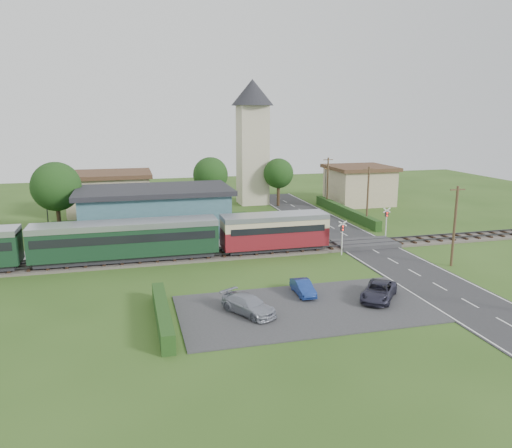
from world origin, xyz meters
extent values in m
plane|color=#2D4C19|center=(0.00, 0.00, 0.00)|extent=(120.00, 120.00, 0.00)
cube|color=#4C443D|center=(0.00, 2.00, 0.10)|extent=(76.00, 3.20, 0.20)
cube|color=#3F3F47|center=(0.00, 1.28, 0.42)|extent=(76.00, 0.08, 0.15)
cube|color=#3F3F47|center=(0.00, 2.72, 0.42)|extent=(76.00, 0.08, 0.15)
cube|color=#28282B|center=(10.00, 0.00, 0.03)|extent=(6.00, 70.00, 0.05)
cube|color=#333335|center=(-1.50, -12.00, 0.04)|extent=(17.00, 9.00, 0.08)
cube|color=#333335|center=(10.00, 2.00, 0.23)|extent=(6.20, 3.40, 0.45)
cube|color=gray|center=(-10.00, 5.20, 0.23)|extent=(30.00, 3.00, 0.45)
cube|color=beige|center=(-18.00, 5.20, 1.65)|extent=(2.00, 2.00, 2.40)
cube|color=#232328|center=(-18.00, 5.20, 2.93)|extent=(2.30, 2.30, 0.15)
cube|color=#3D6772|center=(-10.00, 11.00, 2.40)|extent=(15.00, 8.00, 4.80)
cube|color=#232328|center=(-10.00, 11.00, 5.05)|extent=(16.00, 9.00, 0.50)
cube|color=#232328|center=(-10.00, 7.06, 1.10)|extent=(1.20, 0.12, 2.20)
cube|color=black|center=(-15.00, 7.06, 2.40)|extent=(1.00, 0.12, 1.20)
cube|color=black|center=(-13.00, 7.06, 2.40)|extent=(1.00, 0.12, 1.20)
cube|color=black|center=(-7.00, 7.06, 2.40)|extent=(1.00, 0.12, 1.20)
cube|color=black|center=(-5.00, 7.06, 2.40)|extent=(1.00, 0.12, 1.20)
cube|color=#232328|center=(0.54, 2.00, 0.59)|extent=(9.00, 2.20, 0.50)
cube|color=maroon|center=(0.54, 2.00, 1.59)|extent=(10.00, 2.80, 1.80)
cube|color=beige|center=(0.54, 2.00, 2.84)|extent=(10.00, 2.82, 0.90)
cube|color=black|center=(0.54, 2.00, 2.49)|extent=(9.00, 2.88, 0.60)
cube|color=#A4A8B3|center=(0.54, 2.00, 3.49)|extent=(10.00, 2.90, 0.45)
cube|color=#232328|center=(-13.06, 2.00, 0.59)|extent=(15.20, 2.20, 0.50)
cube|color=#13311E|center=(-13.06, 2.00, 2.09)|extent=(16.00, 2.80, 2.60)
cube|color=black|center=(-13.06, 2.00, 2.49)|extent=(15.40, 2.86, 0.70)
cube|color=#A4A8B3|center=(-13.06, 2.00, 3.49)|extent=(16.00, 2.90, 0.50)
cube|color=beige|center=(5.00, 28.00, 7.00)|extent=(4.00, 4.00, 14.00)
cone|color=#232328|center=(5.00, 28.00, 15.80)|extent=(6.00, 6.00, 3.60)
cube|color=tan|center=(-15.00, 25.00, 2.50)|extent=(10.00, 8.00, 5.00)
cube|color=#472D1E|center=(-15.00, 25.00, 5.25)|extent=(10.80, 8.80, 0.50)
cube|color=tan|center=(20.00, 24.00, 2.50)|extent=(8.00, 8.00, 5.00)
cube|color=#472D1E|center=(20.00, 24.00, 5.25)|extent=(8.80, 8.80, 0.50)
cube|color=#193814|center=(-11.00, -12.00, 0.60)|extent=(0.80, 9.00, 1.20)
cube|color=#193814|center=(14.20, 16.00, 0.60)|extent=(0.80, 18.00, 1.20)
cube|color=#193814|center=(-10.00, 15.50, 0.65)|extent=(22.00, 0.80, 1.30)
cylinder|color=#332316|center=(-20.00, 14.00, 2.06)|extent=(0.44, 0.44, 4.12)
sphere|color=#143311|center=(-20.00, 14.00, 5.40)|extent=(5.20, 5.20, 5.20)
cylinder|color=#332316|center=(-2.00, 23.00, 1.93)|extent=(0.44, 0.44, 3.85)
sphere|color=#143311|center=(-2.00, 23.00, 5.04)|extent=(4.60, 4.60, 4.60)
cylinder|color=#332316|center=(8.00, 25.00, 1.79)|extent=(0.44, 0.44, 3.58)
sphere|color=#143311|center=(8.00, 25.00, 4.68)|extent=(4.20, 4.20, 4.20)
cylinder|color=#473321|center=(14.20, -6.00, 3.50)|extent=(0.22, 0.22, 7.00)
cube|color=#473321|center=(14.20, -6.00, 6.70)|extent=(1.40, 0.10, 0.10)
cylinder|color=#473321|center=(14.20, 10.00, 3.50)|extent=(0.22, 0.22, 7.00)
cube|color=#473321|center=(14.20, 10.00, 6.70)|extent=(1.40, 0.10, 0.10)
cylinder|color=#473321|center=(14.20, 22.00, 3.50)|extent=(0.22, 0.22, 7.00)
cube|color=#473321|center=(14.20, 22.00, 6.70)|extent=(1.40, 0.10, 0.10)
cylinder|color=silver|center=(6.40, -0.40, 1.50)|extent=(0.12, 0.12, 3.00)
cube|color=#232328|center=(6.40, -0.40, 2.60)|extent=(0.35, 0.18, 0.55)
sphere|color=#FF190C|center=(6.40, -0.52, 2.75)|extent=(0.14, 0.14, 0.14)
sphere|color=#FF190C|center=(6.40, -0.52, 2.45)|extent=(0.14, 0.14, 0.14)
cube|color=silver|center=(6.40, -0.40, 3.00)|extent=(0.84, 0.05, 0.55)
cube|color=silver|center=(6.40, -0.40, 3.00)|extent=(0.84, 0.05, 0.55)
cylinder|color=silver|center=(13.60, 4.40, 1.50)|extent=(0.12, 0.12, 3.00)
cube|color=#232328|center=(13.60, 4.40, 2.60)|extent=(0.35, 0.18, 0.55)
sphere|color=#FF190C|center=(13.60, 4.28, 2.75)|extent=(0.14, 0.14, 0.14)
sphere|color=#FF190C|center=(13.60, 4.28, 2.45)|extent=(0.14, 0.14, 0.14)
cube|color=silver|center=(13.60, 4.40, 3.00)|extent=(0.84, 0.05, 0.55)
cube|color=silver|center=(13.60, 4.40, 3.00)|extent=(0.84, 0.05, 0.55)
cylinder|color=#3F3F47|center=(-22.00, 20.00, 2.50)|extent=(0.14, 0.14, 5.00)
sphere|color=orange|center=(-22.00, 20.00, 5.00)|extent=(0.30, 0.30, 0.30)
cylinder|color=#3F3F47|center=(16.00, 27.00, 2.50)|extent=(0.14, 0.14, 5.00)
sphere|color=orange|center=(16.00, 27.00, 5.00)|extent=(0.30, 0.30, 0.30)
imported|color=#0E1594|center=(9.39, 16.06, 0.61)|extent=(3.55, 2.20, 1.13)
imported|color=navy|center=(-0.73, -9.50, 0.60)|extent=(1.16, 3.20, 1.05)
imported|color=#969AA8|center=(-5.42, -11.95, 0.69)|extent=(3.59, 4.52, 1.23)
imported|color=#29293A|center=(4.14, -11.77, 0.68)|extent=(4.26, 4.59, 1.20)
imported|color=gray|center=(-1.05, 4.71, 1.33)|extent=(0.76, 0.65, 1.77)
imported|color=gray|center=(-14.94, 4.60, 1.43)|extent=(0.84, 1.03, 1.96)
camera|label=1|loc=(-12.71, -41.90, 13.04)|focal=35.00mm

